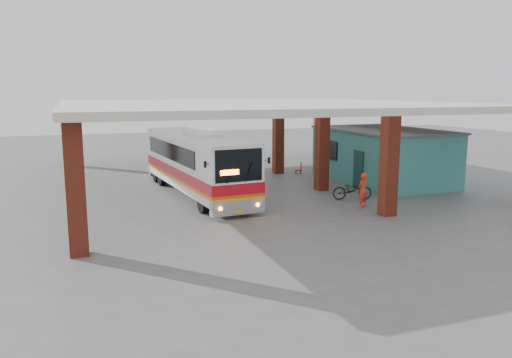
{
  "coord_description": "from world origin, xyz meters",
  "views": [
    {
      "loc": [
        -9.54,
        -20.56,
        5.24
      ],
      "look_at": [
        -1.88,
        0.0,
        1.39
      ],
      "focal_mm": 35.0,
      "sensor_mm": 36.0,
      "label": 1
    }
  ],
  "objects_px": {
    "coach_bus": "(196,163)",
    "red_chair": "(300,168)",
    "motorcycle": "(352,190)",
    "pedestrian": "(363,190)"
  },
  "relations": [
    {
      "from": "coach_bus",
      "to": "pedestrian",
      "type": "height_order",
      "value": "coach_bus"
    },
    {
      "from": "pedestrian",
      "to": "red_chair",
      "type": "bearing_deg",
      "value": -121.19
    },
    {
      "from": "coach_bus",
      "to": "red_chair",
      "type": "xyz_separation_m",
      "value": [
        7.88,
        4.29,
        -1.3
      ]
    },
    {
      "from": "coach_bus",
      "to": "motorcycle",
      "type": "height_order",
      "value": "coach_bus"
    },
    {
      "from": "coach_bus",
      "to": "motorcycle",
      "type": "bearing_deg",
      "value": -34.04
    },
    {
      "from": "coach_bus",
      "to": "pedestrian",
      "type": "bearing_deg",
      "value": -45.14
    },
    {
      "from": "motorcycle",
      "to": "red_chair",
      "type": "xyz_separation_m",
      "value": [
        1.04,
        8.17,
        -0.17
      ]
    },
    {
      "from": "coach_bus",
      "to": "motorcycle",
      "type": "xyz_separation_m",
      "value": [
        6.85,
        -3.88,
        -1.13
      ]
    },
    {
      "from": "coach_bus",
      "to": "red_chair",
      "type": "bearing_deg",
      "value": 24.07
    },
    {
      "from": "coach_bus",
      "to": "red_chair",
      "type": "distance_m",
      "value": 9.07
    }
  ]
}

